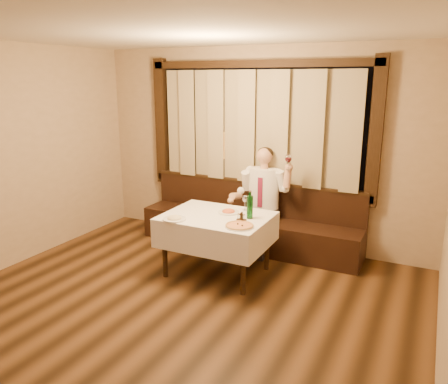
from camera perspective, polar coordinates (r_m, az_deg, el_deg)
The scene contains 10 objects.
room at distance 4.49m, azimuth -5.28°, elevation 3.48°, with size 5.01×6.01×2.81m.
banquette at distance 6.31m, azimuth 3.33°, elevation -4.37°, with size 3.20×0.61×0.94m.
dining_table at distance 5.32m, azimuth -0.96°, elevation -4.13°, with size 1.27×0.97×0.76m.
pizza at distance 4.88m, azimuth 2.03°, elevation -4.42°, with size 0.33×0.33×0.04m.
pasta_red at distance 5.36m, azimuth 0.60°, elevation -2.38°, with size 0.26×0.26×0.09m.
pasta_cream at distance 5.14m, azimuth -6.50°, elevation -3.22°, with size 0.27×0.27×0.09m.
green_bottle at distance 5.14m, azimuth 3.39°, elevation -1.93°, with size 0.07×0.07×0.34m.
table_wine_glass at distance 5.45m, azimuth 2.75°, elevation -0.97°, with size 0.07×0.07×0.19m.
cruet_caddy at distance 5.03m, azimuth 2.29°, elevation -3.50°, with size 0.11×0.06×0.12m.
seated_man at distance 5.99m, azimuth 5.00°, elevation -0.11°, with size 0.81×0.61×1.46m.
Camera 1 is at (2.31, -2.77, 2.36)m, focal length 35.00 mm.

